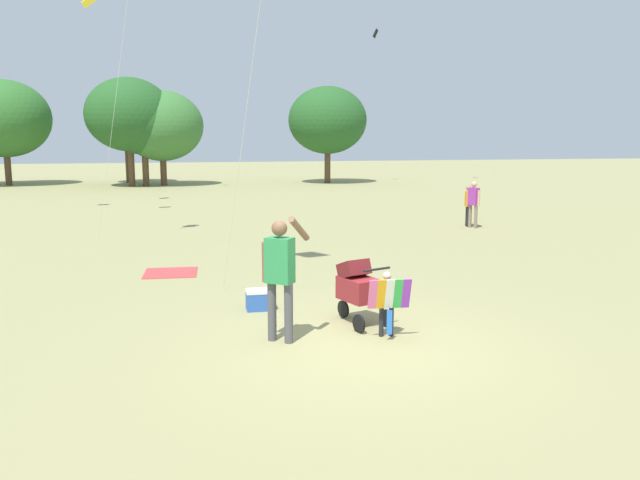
{
  "coord_description": "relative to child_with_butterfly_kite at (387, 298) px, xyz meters",
  "views": [
    {
      "loc": [
        -2.28,
        -8.41,
        2.96
      ],
      "look_at": [
        -0.25,
        1.32,
        1.3
      ],
      "focal_mm": 35.88,
      "sensor_mm": 36.0,
      "label": 1
    }
  ],
  "objects": [
    {
      "name": "ground_plane",
      "position": [
        -0.53,
        -0.24,
        -0.59
      ],
      "size": [
        120.0,
        120.0,
        0.0
      ],
      "primitive_type": "plane",
      "color": "#938E5B"
    },
    {
      "name": "person_red_shirt",
      "position": [
        6.06,
        10.03,
        0.28
      ],
      "size": [
        0.31,
        0.44,
        1.48
      ],
      "color": "#7F705B",
      "rests_on": "ground"
    },
    {
      "name": "child_with_butterfly_kite",
      "position": [
        0.0,
        0.0,
        0.0
      ],
      "size": [
        0.62,
        0.36,
        0.97
      ],
      "color": "#232328",
      "rests_on": "ground"
    },
    {
      "name": "picnic_blanket",
      "position": [
        -3.21,
        5.13,
        -0.58
      ],
      "size": [
        1.16,
        1.12,
        0.02
      ],
      "primitive_type": "cube",
      "rotation": [
        0.0,
        0.0,
        -0.05
      ],
      "color": "#CC3D3D",
      "rests_on": "ground"
    },
    {
      "name": "person_sitting_far",
      "position": [
        6.03,
        10.36,
        0.19
      ],
      "size": [
        0.24,
        0.42,
        1.32
      ],
      "color": "#232328",
      "rests_on": "ground"
    },
    {
      "name": "stroller",
      "position": [
        -0.24,
        0.75,
        0.02
      ],
      "size": [
        0.76,
        1.12,
        1.03
      ],
      "color": "black",
      "rests_on": "ground"
    },
    {
      "name": "treeline_distant",
      "position": [
        -6.79,
        30.15,
        3.17
      ],
      "size": [
        24.68,
        6.84,
        6.17
      ],
      "color": "brown",
      "rests_on": "ground"
    },
    {
      "name": "person_adult_flyer",
      "position": [
        -1.56,
        0.12,
        0.47
      ],
      "size": [
        0.71,
        0.48,
        1.84
      ],
      "color": "#4C4C51",
      "rests_on": "ground"
    },
    {
      "name": "cooler_box",
      "position": [
        -1.67,
        1.86,
        -0.42
      ],
      "size": [
        0.45,
        0.33,
        0.35
      ],
      "color": "#2D5BB7",
      "rests_on": "ground"
    }
  ]
}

